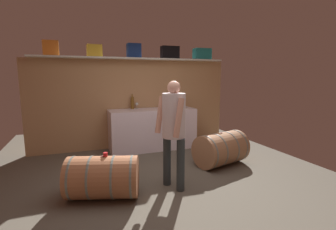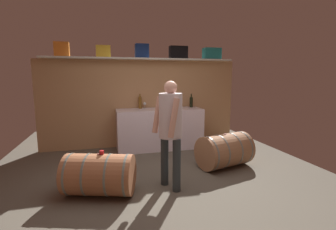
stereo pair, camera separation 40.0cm
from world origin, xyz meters
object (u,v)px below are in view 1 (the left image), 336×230
Objects in this scene: toolcase_black at (170,53)px; wine_barrel_far at (221,149)px; toolcase_navy at (134,51)px; tasting_cup at (105,154)px; work_cabinet at (153,129)px; winemaker_pouring at (173,124)px; wine_bottle_dark at (183,101)px; wine_barrel_near at (103,177)px; wine_bottle_amber at (132,102)px; toolcase_teal at (202,54)px; wine_glass at (137,104)px; toolcase_orange at (51,48)px; toolcase_yellow at (94,51)px.

toolcase_black is 2.54m from wine_barrel_far.
tasting_cup is at bearing -112.96° from toolcase_navy.
wine_barrel_far is 2.23m from tasting_cup.
winemaker_pouring is at bearing -98.40° from work_cabinet.
wine_bottle_dark reaches higher than wine_barrel_near.
work_cabinet is 6.03× the size of wine_bottle_dark.
wine_bottle_amber is 2.50m from wine_barrel_near.
tasting_cup is (-2.14, -0.54, 0.30)m from wine_barrel_far.
winemaker_pouring is (-1.64, -2.26, -1.20)m from toolcase_teal.
wine_glass is at bearing 13.54° from toolcase_navy.
toolcase_teal reaches higher than wine_glass.
toolcase_teal reaches higher than wine_barrel_near.
wine_bottle_amber reaches higher than wine_barrel_near.
wine_glass is at bearing 109.79° from wine_barrel_far.
wine_glass is 0.09× the size of winemaker_pouring.
toolcase_navy is 1.62m from wine_bottle_dark.
wine_barrel_near is at bearing -113.92° from toolcase_navy.
toolcase_orange reaches higher than work_cabinet.
wine_bottle_amber is (-1.74, -0.02, -1.11)m from toolcase_teal.
toolcase_yellow is 2.08m from work_cabinet.
toolcase_yellow is 0.28× the size of wine_barrel_far.
wine_glass is (0.05, 0.01, -1.18)m from toolcase_navy.
tasting_cup is at bearing 179.01° from wine_barrel_far.
wine_bottle_amber is at bearing 176.27° from wine_bottle_dark.
winemaker_pouring is at bearing -89.35° from toolcase_navy.
wine_glass is at bearing 141.44° from work_cabinet.
wine_bottle_dark reaches higher than work_cabinet.
toolcase_navy is at bearing -179.23° from toolcase_black.
wine_barrel_near is (-1.31, -1.99, -0.16)m from work_cabinet.
wine_barrel_near is at bearing -112.21° from wine_bottle_amber.
wine_barrel_near is at bearing -134.77° from wine_bottle_dark.
work_cabinet is at bearing 106.15° from wine_barrel_far.
tasting_cup is at bearing -136.52° from toolcase_teal.
wine_barrel_near is (-0.90, -2.20, -0.77)m from wine_bottle_amber.
work_cabinet reaches higher than wine_barrel_near.
work_cabinet is at bearing -8.34° from toolcase_orange.
toolcase_black is 1.17m from wine_bottle_dark.
wine_barrel_near is at bearing 64.41° from winemaker_pouring.
winemaker_pouring reaches higher than wine_barrel_near.
work_cabinet is at bearing 57.63° from tasting_cup.
winemaker_pouring is (-0.00, -2.27, -0.04)m from wine_glass.
toolcase_black is at bearing 51.51° from tasting_cup.
tasting_cup reaches higher than wine_barrel_far.
wine_bottle_amber is at bearing -1.96° from toolcase_yellow.
toolcase_orange is 0.28× the size of wine_barrel_far.
toolcase_teal is at bearing 0.52° from wine_bottle_amber.
wine_barrel_near is at bearing -128.40° from toolcase_black.
wine_glass is 2.46m from tasting_cup.
toolcase_yellow is (0.82, 0.00, -0.02)m from toolcase_orange.
work_cabinet is 1.00m from wine_bottle_dark.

